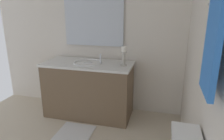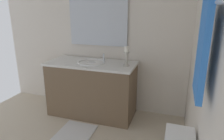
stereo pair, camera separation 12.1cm
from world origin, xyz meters
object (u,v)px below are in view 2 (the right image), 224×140
(towel_near_vanity, at_px, (202,50))
(towel_bar, at_px, (213,3))
(sink_basin, at_px, (91,65))
(mirror, at_px, (98,22))
(candle_holder_tall, at_px, (127,56))
(vanity_cabinet, at_px, (92,89))
(bath_mat, at_px, (73,136))

(towel_near_vanity, bearing_deg, towel_bar, 90.00)
(sink_basin, height_order, towel_near_vanity, towel_near_vanity)
(mirror, xyz_separation_m, candle_holder_tall, (0.29, 0.52, -0.41))
(sink_basin, height_order, mirror, mirror)
(vanity_cabinet, distance_m, towel_near_vanity, 2.17)
(vanity_cabinet, height_order, mirror, mirror)
(sink_basin, relative_size, candle_holder_tall, 1.56)
(sink_basin, relative_size, bath_mat, 0.67)
(towel_bar, bearing_deg, candle_holder_tall, -152.24)
(mirror, xyz_separation_m, towel_bar, (1.76, 1.29, 0.22))
(vanity_cabinet, distance_m, sink_basin, 0.36)
(candle_holder_tall, distance_m, towel_near_vanity, 1.70)
(sink_basin, xyz_separation_m, candle_holder_tall, (0.01, 0.52, 0.17))
(sink_basin, distance_m, bath_mat, 0.98)
(mirror, height_order, bath_mat, mirror)
(towel_near_vanity, xyz_separation_m, bath_mat, (-0.86, -1.27, -1.33))
(vanity_cabinet, distance_m, candle_holder_tall, 0.74)
(sink_basin, height_order, bath_mat, sink_basin)
(bath_mat, bearing_deg, towel_near_vanity, 56.00)
(candle_holder_tall, height_order, bath_mat, candle_holder_tall)
(candle_holder_tall, bearing_deg, vanity_cabinet, -91.50)
(towel_near_vanity, bearing_deg, vanity_cabinet, -139.37)
(vanity_cabinet, xyz_separation_m, bath_mat, (0.62, 0.00, -0.39))
(sink_basin, bearing_deg, candle_holder_tall, 88.50)
(mirror, xyz_separation_m, towel_near_vanity, (1.76, 1.27, -0.00))
(candle_holder_tall, bearing_deg, towel_near_vanity, 27.21)
(mirror, xyz_separation_m, bath_mat, (0.91, -0.00, -1.33))
(mirror, height_order, towel_bar, mirror)
(mirror, bearing_deg, towel_near_vanity, 35.82)
(mirror, bearing_deg, sink_basin, 0.20)
(towel_near_vanity, bearing_deg, sink_basin, -139.40)
(vanity_cabinet, distance_m, towel_bar, 2.28)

